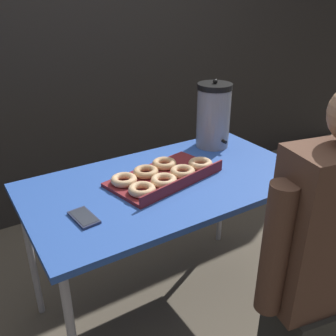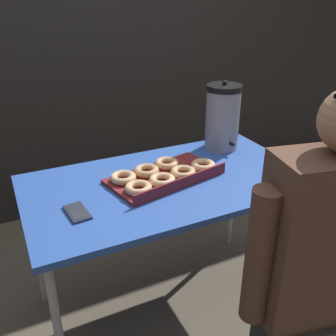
{
  "view_description": "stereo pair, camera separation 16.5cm",
  "coord_description": "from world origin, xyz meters",
  "px_view_note": "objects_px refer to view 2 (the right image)",
  "views": [
    {
      "loc": [
        -0.79,
        -1.26,
        1.51
      ],
      "look_at": [
        -0.0,
        0.0,
        0.8
      ],
      "focal_mm": 40.0,
      "sensor_mm": 36.0,
      "label": 1
    },
    {
      "loc": [
        -0.65,
        -1.34,
        1.51
      ],
      "look_at": [
        -0.0,
        0.0,
        0.8
      ],
      "focal_mm": 40.0,
      "sensor_mm": 36.0,
      "label": 2
    }
  ],
  "objects_px": {
    "donut_box": "(163,175)",
    "person_seated": "(318,279)",
    "cell_phone": "(77,212)",
    "coffee_urn": "(222,117)"
  },
  "relations": [
    {
      "from": "donut_box",
      "to": "coffee_urn",
      "type": "height_order",
      "value": "coffee_urn"
    },
    {
      "from": "coffee_urn",
      "to": "person_seated",
      "type": "distance_m",
      "value": 0.95
    },
    {
      "from": "coffee_urn",
      "to": "cell_phone",
      "type": "xyz_separation_m",
      "value": [
        -0.85,
        -0.32,
        -0.16
      ]
    },
    {
      "from": "donut_box",
      "to": "person_seated",
      "type": "bearing_deg",
      "value": -80.73
    },
    {
      "from": "donut_box",
      "to": "cell_phone",
      "type": "distance_m",
      "value": 0.43
    },
    {
      "from": "donut_box",
      "to": "person_seated",
      "type": "height_order",
      "value": "person_seated"
    },
    {
      "from": "donut_box",
      "to": "cell_phone",
      "type": "height_order",
      "value": "donut_box"
    },
    {
      "from": "donut_box",
      "to": "cell_phone",
      "type": "bearing_deg",
      "value": -176.7
    },
    {
      "from": "cell_phone",
      "to": "person_seated",
      "type": "height_order",
      "value": "person_seated"
    },
    {
      "from": "donut_box",
      "to": "cell_phone",
      "type": "xyz_separation_m",
      "value": [
        -0.42,
        -0.12,
        -0.02
      ]
    }
  ]
}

